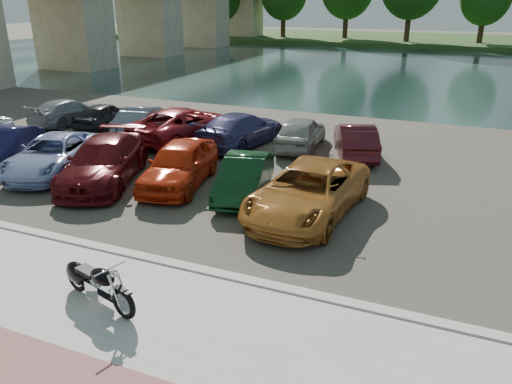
% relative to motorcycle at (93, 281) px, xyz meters
% --- Properties ---
extents(ground, '(200.00, 200.00, 0.00)m').
position_rel_motorcycle_xyz_m(ground, '(1.33, -0.00, -0.56)').
color(ground, '#595447').
rests_on(ground, ground).
extents(promenade, '(60.00, 6.00, 0.10)m').
position_rel_motorcycle_xyz_m(promenade, '(1.33, -1.00, -0.51)').
color(promenade, '#B2B0A7').
rests_on(promenade, ground).
extents(kerb, '(60.00, 0.30, 0.14)m').
position_rel_motorcycle_xyz_m(kerb, '(1.33, 2.00, -0.49)').
color(kerb, '#B2B0A7').
rests_on(kerb, ground).
extents(parking_lot, '(60.00, 18.00, 0.04)m').
position_rel_motorcycle_xyz_m(parking_lot, '(1.33, 11.00, -0.54)').
color(parking_lot, '#3C3831').
rests_on(parking_lot, ground).
extents(river, '(120.00, 40.00, 0.00)m').
position_rel_motorcycle_xyz_m(river, '(1.33, 40.00, -0.56)').
color(river, '#172A29').
rests_on(river, ground).
extents(far_bank, '(120.00, 24.00, 0.60)m').
position_rel_motorcycle_xyz_m(far_bank, '(1.33, 72.00, -0.26)').
color(far_bank, '#214117').
rests_on(far_bank, ground).
extents(bridge, '(7.00, 56.00, 8.55)m').
position_rel_motorcycle_xyz_m(bridge, '(-26.67, 41.02, 4.96)').
color(bridge, tan).
rests_on(bridge, ground).
extents(motorcycle, '(2.28, 0.97, 1.05)m').
position_rel_motorcycle_xyz_m(motorcycle, '(0.00, 0.00, 0.00)').
color(motorcycle, black).
rests_on(motorcycle, promenade).
extents(car_1, '(2.63, 4.14, 1.29)m').
position_rel_motorcycle_xyz_m(car_1, '(-9.73, 6.64, 0.12)').
color(car_1, '#13123B').
rests_on(car_1, parking_lot).
extents(car_2, '(3.62, 5.38, 1.37)m').
position_rel_motorcycle_xyz_m(car_2, '(-7.07, 6.31, 0.16)').
color(car_2, '#8D9ECE').
rests_on(car_2, parking_lot).
extents(car_3, '(3.82, 5.67, 1.53)m').
position_rel_motorcycle_xyz_m(car_3, '(-4.64, 6.19, 0.24)').
color(car_3, '#4D0B0F').
rests_on(car_3, parking_lot).
extents(car_4, '(2.64, 4.77, 1.54)m').
position_rel_motorcycle_xyz_m(car_4, '(-2.04, 6.97, 0.25)').
color(car_4, red).
rests_on(car_4, parking_lot).
extents(car_5, '(2.20, 4.18, 1.31)m').
position_rel_motorcycle_xyz_m(car_5, '(0.43, 6.96, 0.13)').
color(car_5, '#0D3216').
rests_on(car_5, parking_lot).
extents(car_6, '(2.92, 5.62, 1.51)m').
position_rel_motorcycle_xyz_m(car_6, '(2.82, 6.26, 0.23)').
color(car_6, '#B7712A').
rests_on(car_6, parking_lot).
extents(car_7, '(2.06, 4.46, 1.26)m').
position_rel_motorcycle_xyz_m(car_7, '(-12.08, 12.60, 0.11)').
color(car_7, gray).
rests_on(car_7, parking_lot).
extents(car_8, '(1.72, 3.77, 1.25)m').
position_rel_motorcycle_xyz_m(car_8, '(-9.81, 12.65, 0.11)').
color(car_8, black).
rests_on(car_8, parking_lot).
extents(car_9, '(2.15, 4.39, 1.39)m').
position_rel_motorcycle_xyz_m(car_9, '(-7.14, 12.28, 0.17)').
color(car_9, slate).
rests_on(car_9, parking_lot).
extents(car_10, '(3.53, 5.88, 1.53)m').
position_rel_motorcycle_xyz_m(car_10, '(-4.83, 12.07, 0.24)').
color(car_10, maroon).
rests_on(car_10, parking_lot).
extents(car_11, '(2.79, 5.29, 1.46)m').
position_rel_motorcycle_xyz_m(car_11, '(-2.14, 12.33, 0.21)').
color(car_11, navy).
rests_on(car_11, parking_lot).
extents(car_12, '(2.00, 4.24, 1.40)m').
position_rel_motorcycle_xyz_m(car_12, '(0.41, 12.96, 0.18)').
color(car_12, '#9C9C98').
rests_on(car_12, parking_lot).
extents(car_13, '(2.73, 4.37, 1.36)m').
position_rel_motorcycle_xyz_m(car_13, '(2.83, 12.74, 0.16)').
color(car_13, '#471319').
rests_on(car_13, parking_lot).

